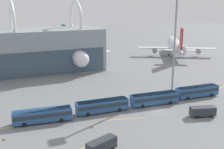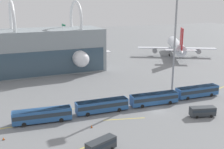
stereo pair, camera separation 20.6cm
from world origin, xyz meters
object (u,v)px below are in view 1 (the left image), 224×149
Objects in this scene: service_van_foreground at (203,111)px; traffic_cone_1 at (191,107)px; shuttle_bus_2 at (154,98)px; service_van_crossing at (102,145)px; airliner_at_gate_far at (71,52)px; shuttle_bus_3 at (197,91)px; shuttle_bus_1 at (102,105)px; traffic_cone_2 at (92,126)px; traffic_cone_0 at (4,139)px; airliner_parked_remote at (176,46)px; shuttle_bus_0 at (43,115)px; floodlight_mast at (176,23)px.

traffic_cone_1 is (0.82, 4.94, -1.04)m from service_van_foreground.
shuttle_bus_2 is 26.97m from service_van_crossing.
shuttle_bus_3 is (21.37, -51.68, -4.11)m from airliner_at_gate_far.
shuttle_bus_1 is 1.00× the size of shuttle_bus_2.
service_van_foreground is (-8.10, -11.46, -0.42)m from shuttle_bus_3.
traffic_cone_2 is (-25.69, 4.72, -1.05)m from service_van_foreground.
shuttle_bus_2 reaches higher than traffic_cone_0.
airliner_parked_remote reaches higher than shuttle_bus_3.
airliner_parked_remote is at bearing 41.43° from shuttle_bus_0.
floodlight_mast is (-34.00, -44.38, 15.00)m from airliner_parked_remote.
service_van_foreground is at bearing -56.50° from shuttle_bus_2.
floodlight_mast reaches higher than traffic_cone_1.
traffic_cone_2 is (-19.53, -6.41, -1.47)m from shuttle_bus_2.
airliner_parked_remote is 70.94m from traffic_cone_1.
traffic_cone_0 is (-22.74, -5.32, -1.50)m from shuttle_bus_1.
airliner_parked_remote is 61.48m from shuttle_bus_3.
shuttle_bus_0 is 14.26m from shuttle_bus_1.
airliner_parked_remote is 53.73× the size of traffic_cone_1.
shuttle_bus_2 is at bearing -0.02° from shuttle_bus_1.
shuttle_bus_3 is (-31.55, -52.68, -3.11)m from airliner_parked_remote.
traffic_cone_1 is (43.97, -1.61, 0.05)m from traffic_cone_0.
airliner_at_gate_far is 51.92m from shuttle_bus_1.
airliner_at_gate_far is at bearing 103.61° from traffic_cone_1.
shuttle_bus_2 is 20.60m from traffic_cone_2.
shuttle_bus_3 is at bearing 70.74° from service_van_foreground.
shuttle_bus_1 is (-60.06, -52.27, -3.11)m from airliner_parked_remote.
airliner_parked_remote is 90.96m from shuttle_bus_0.
airliner_at_gate_far is 1.01× the size of airliner_parked_remote.
shuttle_bus_1 is at bearing 161.92° from traffic_cone_1.
service_van_foreground is 0.21× the size of floodlight_mast.
traffic_cone_2 is (-12.41, -58.41, -5.58)m from airliner_at_gate_far.
airliner_at_gate_far reaches higher than shuttle_bus_2.
service_van_crossing is 10.58× the size of traffic_cone_0.
airliner_at_gate_far is 2.86× the size of shuttle_bus_0.
shuttle_bus_2 is at bearing 138.40° from traffic_cone_1.
floodlight_mast reaches higher than service_van_crossing.
traffic_cone_1 reaches higher than traffic_cone_0.
shuttle_bus_1 is at bearing -4.90° from airliner_at_gate_far.
traffic_cone_1 is at bearing 0.23° from service_van_crossing.
service_van_foreground is at bearing -12.50° from shuttle_bus_0.
shuttle_bus_0 is 36.62m from service_van_foreground.
service_van_crossing is (-21.34, -16.49, -0.35)m from shuttle_bus_2.
airliner_parked_remote is 5.92× the size of service_van_foreground.
shuttle_bus_0 is at bearing -177.68° from shuttle_bus_3.
floodlight_mast reaches higher than shuttle_bus_1.
traffic_cone_2 is at bearing -123.48° from shuttle_bus_1.
shuttle_bus_2 is at bearing -175.95° from shuttle_bus_3.
airliner_parked_remote is 5.92× the size of service_van_crossing.
service_van_foreground is (34.67, -11.78, -0.42)m from shuttle_bus_0.
shuttle_bus_2 is at bearing 17.95° from service_van_crossing.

